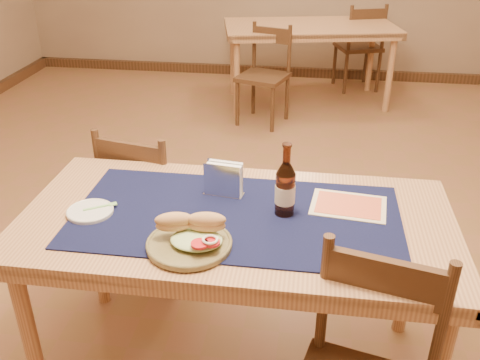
# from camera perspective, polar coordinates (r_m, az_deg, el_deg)

# --- Properties ---
(main_table) EXTENTS (1.60, 0.80, 0.75)m
(main_table) POSITION_cam_1_polar(r_m,az_deg,el_deg) (2.02, -0.40, -5.90)
(main_table) COLOR tan
(main_table) RESTS_ON ground
(placemat) EXTENTS (1.20, 0.60, 0.01)m
(placemat) POSITION_cam_1_polar(r_m,az_deg,el_deg) (1.97, -0.41, -3.84)
(placemat) COLOR black
(placemat) RESTS_ON main_table
(baseboard) EXTENTS (6.00, 7.00, 0.10)m
(baseboard) POSITION_cam_1_polar(r_m,az_deg,el_deg) (3.02, 1.90, -7.28)
(baseboard) COLOR #492C1A
(baseboard) RESTS_ON ground
(back_table) EXTENTS (1.69, 1.09, 0.75)m
(back_table) POSITION_cam_1_polar(r_m,az_deg,el_deg) (5.21, 7.46, 15.22)
(back_table) COLOR tan
(back_table) RESTS_ON ground
(chair_main_far) EXTENTS (0.47, 0.47, 0.86)m
(chair_main_far) POSITION_cam_1_polar(r_m,az_deg,el_deg) (2.71, -9.60, -2.20)
(chair_main_far) COLOR #492C1A
(chair_main_far) RESTS_ON ground
(chair_back_near) EXTENTS (0.49, 0.49, 0.84)m
(chair_back_near) POSITION_cam_1_polar(r_m,az_deg,el_deg) (4.74, 2.66, 11.28)
(chair_back_near) COLOR #492C1A
(chair_back_near) RESTS_ON ground
(chair_back_far) EXTENTS (0.51, 0.51, 0.88)m
(chair_back_far) POSITION_cam_1_polar(r_m,az_deg,el_deg) (5.74, 12.66, 13.83)
(chair_back_far) COLOR #492C1A
(chair_back_far) RESTS_ON ground
(sandwich_plate) EXTENTS (0.29, 0.29, 0.11)m
(sandwich_plate) POSITION_cam_1_polar(r_m,az_deg,el_deg) (1.80, -5.23, -6.16)
(sandwich_plate) COLOR brown
(sandwich_plate) RESTS_ON placemat
(side_plate) EXTENTS (0.17, 0.17, 0.01)m
(side_plate) POSITION_cam_1_polar(r_m,az_deg,el_deg) (2.06, -15.70, -3.19)
(side_plate) COLOR silver
(side_plate) RESTS_ON placemat
(fork) EXTENTS (0.11, 0.08, 0.00)m
(fork) POSITION_cam_1_polar(r_m,az_deg,el_deg) (2.06, -14.42, -2.71)
(fork) COLOR #89D273
(fork) RESTS_ON side_plate
(beer_bottle) EXTENTS (0.07, 0.07, 0.28)m
(beer_bottle) POSITION_cam_1_polar(r_m,az_deg,el_deg) (1.94, 4.85, -0.91)
(beer_bottle) COLOR #4E200E
(beer_bottle) RESTS_ON placemat
(napkin_holder) EXTENTS (0.16, 0.08, 0.14)m
(napkin_holder) POSITION_cam_1_polar(r_m,az_deg,el_deg) (2.08, -1.77, 0.01)
(napkin_holder) COLOR silver
(napkin_holder) RESTS_ON placemat
(menu_card) EXTENTS (0.30, 0.23, 0.01)m
(menu_card) POSITION_cam_1_polar(r_m,az_deg,el_deg) (2.07, 11.49, -2.67)
(menu_card) COLOR beige
(menu_card) RESTS_ON placemat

